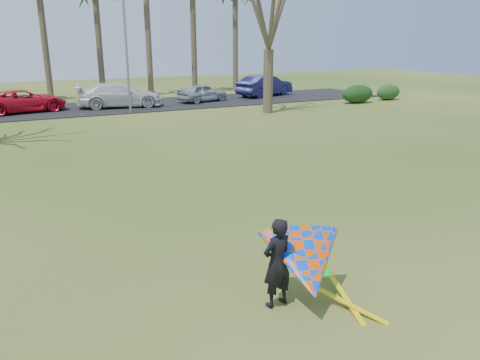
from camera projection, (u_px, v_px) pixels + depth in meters
name	position (u px, v px, depth m)	size (l,w,h in m)	color
ground	(279.00, 248.00, 10.79)	(100.00, 100.00, 0.00)	#1E4C10
parking_strip	(91.00, 108.00, 32.19)	(46.00, 7.00, 0.06)	black
bare_tree_right	(269.00, 6.00, 28.58)	(6.27, 6.27, 9.21)	#4C3C2D
streetlight	(128.00, 41.00, 29.26)	(2.28, 0.18, 8.00)	gray
hedge_near	(358.00, 94.00, 34.86)	(2.70, 1.23, 1.35)	black
hedge_far	(388.00, 92.00, 36.67)	(2.17, 1.02, 1.21)	#193D16
car_2	(24.00, 101.00, 30.21)	(2.38, 5.16, 1.43)	red
car_3	(120.00, 95.00, 32.36)	(2.33, 5.72, 1.66)	silver
car_4	(202.00, 93.00, 35.23)	(1.58, 3.93, 1.34)	#9EA1AB
car_5	(265.00, 85.00, 38.65)	(1.82, 5.22, 1.72)	#1D1B52
kite_flyer	(303.00, 263.00, 8.23)	(2.13, 2.39, 2.02)	black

